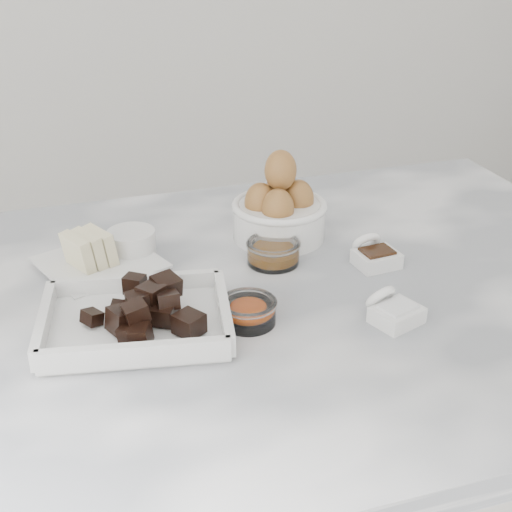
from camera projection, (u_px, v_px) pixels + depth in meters
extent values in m
cube|color=white|center=(249.00, 306.00, 0.98)|extent=(1.20, 0.80, 0.04)
cube|color=white|center=(136.00, 326.00, 0.89)|extent=(0.25, 0.20, 0.01)
cube|color=white|center=(100.00, 267.00, 1.04)|extent=(0.18, 0.18, 0.01)
cube|color=white|center=(100.00, 262.00, 1.03)|extent=(0.20, 0.20, 0.00)
cylinder|color=white|center=(132.00, 244.00, 1.06)|extent=(0.07, 0.07, 0.04)
cylinder|color=white|center=(131.00, 234.00, 1.06)|extent=(0.06, 0.06, 0.01)
cylinder|color=white|center=(279.00, 221.00, 1.12)|extent=(0.15, 0.15, 0.06)
torus|color=white|center=(279.00, 205.00, 1.11)|extent=(0.15, 0.15, 0.01)
ellipsoid|color=olive|center=(296.00, 198.00, 1.12)|extent=(0.05, 0.05, 0.06)
ellipsoid|color=olive|center=(262.00, 204.00, 1.10)|extent=(0.05, 0.05, 0.06)
ellipsoid|color=olive|center=(275.00, 194.00, 1.14)|extent=(0.05, 0.05, 0.06)
ellipsoid|color=olive|center=(283.00, 209.00, 1.08)|extent=(0.05, 0.05, 0.06)
ellipsoid|color=olive|center=(281.00, 170.00, 1.09)|extent=(0.05, 0.05, 0.06)
cylinder|color=white|center=(273.00, 253.00, 1.05)|extent=(0.08, 0.08, 0.03)
torus|color=white|center=(273.00, 244.00, 1.04)|extent=(0.08, 0.08, 0.01)
cylinder|color=#C66C0D|center=(273.00, 256.00, 1.05)|extent=(0.06, 0.06, 0.01)
cylinder|color=white|center=(248.00, 312.00, 0.90)|extent=(0.07, 0.07, 0.03)
torus|color=white|center=(248.00, 303.00, 0.90)|extent=(0.07, 0.07, 0.01)
ellipsoid|color=#FF5607|center=(248.00, 312.00, 0.90)|extent=(0.05, 0.05, 0.02)
cube|color=white|center=(377.00, 259.00, 1.04)|extent=(0.07, 0.06, 0.02)
cube|color=black|center=(377.00, 251.00, 1.04)|extent=(0.05, 0.04, 0.00)
torus|color=white|center=(366.00, 242.00, 1.06)|extent=(0.05, 0.04, 0.04)
cube|color=white|center=(397.00, 315.00, 0.90)|extent=(0.07, 0.07, 0.02)
cube|color=white|center=(398.00, 307.00, 0.90)|extent=(0.05, 0.05, 0.00)
torus|color=white|center=(380.00, 297.00, 0.92)|extent=(0.05, 0.05, 0.04)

